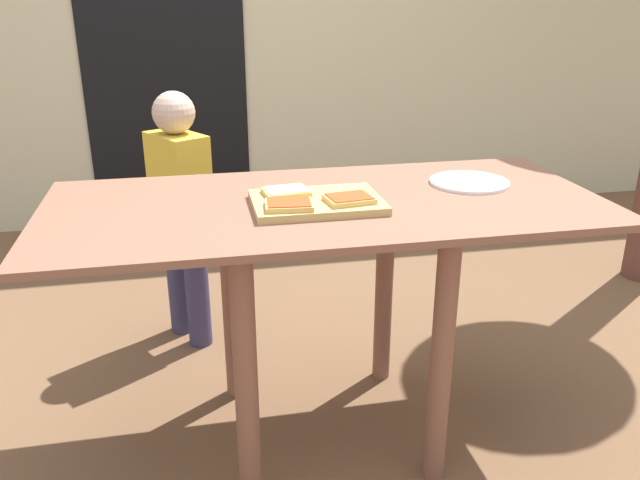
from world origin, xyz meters
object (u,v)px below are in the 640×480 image
Objects in this scene: child_left at (181,207)px; garden_hose_coil at (519,223)px; plate_white_right at (469,182)px; pizza_slice_far_left at (286,192)px; cutting_board at (317,202)px; pizza_slice_near_left at (289,205)px; dining_table at (326,247)px; pizza_slice_near_right at (349,199)px.

garden_hose_coil is (1.94, 0.94, -0.53)m from child_left.
garden_hose_coil is (1.07, 1.55, -0.75)m from plate_white_right.
cutting_board is at bearing -34.59° from pizza_slice_far_left.
garden_hose_coil is (1.56, 1.67, -0.76)m from cutting_board.
pizza_slice_far_left reaches higher than cutting_board.
pizza_slice_far_left and pizza_slice_near_left have the same top height.
dining_table is 4.46× the size of cutting_board.
pizza_slice_near_right reaches higher than garden_hose_coil.
cutting_board is (-0.03, -0.04, 0.15)m from dining_table.
pizza_slice_near_right reaches higher than dining_table.
pizza_slice_near_right is (0.15, -0.10, 0.00)m from pizza_slice_far_left.
pizza_slice_far_left and pizza_slice_near_right have the same top height.
pizza_slice_near_right is 2.40m from garden_hose_coil.
dining_table is at bearing 40.99° from pizza_slice_near_left.
cutting_board is at bearing -63.07° from child_left.
cutting_board is 0.85m from child_left.
pizza_slice_far_left reaches higher than garden_hose_coil.
garden_hose_coil is (1.49, 1.72, -0.78)m from pizza_slice_near_right.
pizza_slice_near_left is at bearing -143.69° from cutting_board.
pizza_slice_far_left is 0.38× the size of garden_hose_coil.
pizza_slice_near_left is at bearing -94.95° from pizza_slice_far_left.
plate_white_right is (0.57, 0.07, -0.02)m from pizza_slice_far_left.
pizza_slice_near_right is 0.93m from child_left.
pizza_slice_near_right is (0.08, -0.05, 0.02)m from cutting_board.
cutting_board is 2.63× the size of pizza_slice_far_left.
pizza_slice_near_right reaches higher than plate_white_right.
pizza_slice_far_left is 0.99× the size of pizza_slice_near_right.
child_left is (-0.37, 0.73, -0.23)m from cutting_board.
pizza_slice_near_right reaches higher than cutting_board.
plate_white_right is at bearing 6.84° from pizza_slice_far_left.
cutting_board is 0.51m from plate_white_right.
dining_table is 11.72× the size of pizza_slice_far_left.
pizza_slice_far_left is 0.78m from child_left.
child_left reaches higher than pizza_slice_near_right.
plate_white_right is 1.08m from child_left.
dining_table is at bearing -170.25° from plate_white_right.
cutting_board is at bearing -133.13° from garden_hose_coil.
dining_table is 0.16m from cutting_board.
dining_table is 0.49m from plate_white_right.
plate_white_right is at bearing -35.34° from child_left.
child_left reaches higher than pizza_slice_far_left.
pizza_slice_far_left is at bearing -135.39° from garden_hose_coil.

